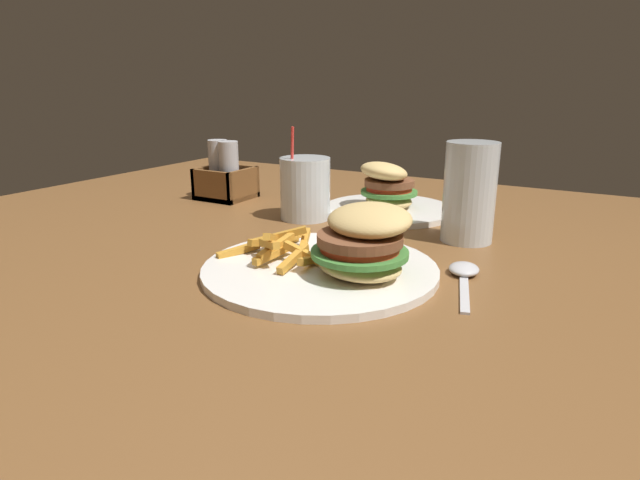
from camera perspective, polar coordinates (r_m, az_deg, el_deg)
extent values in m
cube|color=brown|center=(0.78, -4.91, -2.20)|extent=(1.41, 1.33, 0.03)
cylinder|color=brown|center=(1.71, -10.96, -4.74)|extent=(0.08, 0.08, 0.71)
cylinder|color=white|center=(0.68, 0.00, -3.14)|extent=(0.30, 0.30, 0.01)
ellipsoid|color=#DBB770|center=(0.64, 4.21, -2.68)|extent=(0.14, 0.13, 0.02)
cylinder|color=#428438|center=(0.64, 4.24, -1.38)|extent=(0.15, 0.15, 0.01)
cylinder|color=red|center=(0.64, 4.26, -0.74)|extent=(0.12, 0.12, 0.01)
cylinder|color=brown|center=(0.63, 4.28, 0.13)|extent=(0.13, 0.13, 0.01)
ellipsoid|color=#DBB770|center=(0.64, 5.25, 2.20)|extent=(0.14, 0.13, 0.04)
cube|color=gold|center=(0.69, -4.70, -0.69)|extent=(0.01, 0.07, 0.02)
cube|color=gold|center=(0.76, -4.37, -0.05)|extent=(0.04, 0.05, 0.01)
cube|color=gold|center=(0.75, -3.86, -0.04)|extent=(0.02, 0.07, 0.01)
cube|color=gold|center=(0.69, -5.21, 0.16)|extent=(0.04, 0.08, 0.04)
cube|color=gold|center=(0.67, -2.86, -2.00)|extent=(0.01, 0.07, 0.02)
cube|color=gold|center=(0.72, -1.81, -0.79)|extent=(0.04, 0.08, 0.04)
cube|color=gold|center=(0.68, -5.47, -0.39)|extent=(0.06, 0.05, 0.02)
cube|color=gold|center=(0.75, -5.04, -0.23)|extent=(0.02, 0.09, 0.03)
cube|color=gold|center=(0.69, -4.96, -1.44)|extent=(0.02, 0.07, 0.01)
cube|color=gold|center=(0.72, -4.29, 0.44)|extent=(0.07, 0.05, 0.03)
cube|color=gold|center=(0.68, -0.76, -2.06)|extent=(0.02, 0.08, 0.02)
cube|color=gold|center=(0.75, -4.69, 0.03)|extent=(0.03, 0.07, 0.03)
cube|color=gold|center=(0.72, -8.72, -1.11)|extent=(0.03, 0.06, 0.01)
cube|color=gold|center=(0.67, -0.79, -1.92)|extent=(0.08, 0.01, 0.03)
cylinder|color=silver|center=(0.82, 15.66, 4.90)|extent=(0.08, 0.08, 0.15)
cylinder|color=#B26B19|center=(0.83, 15.60, 4.19)|extent=(0.07, 0.07, 0.13)
cylinder|color=silver|center=(0.93, -1.59, 5.52)|extent=(0.09, 0.09, 0.11)
cylinder|color=yellow|center=(0.93, -1.59, 4.80)|extent=(0.08, 0.08, 0.08)
cylinder|color=red|center=(0.92, -3.03, 7.05)|extent=(0.02, 0.02, 0.16)
ellipsoid|color=silver|center=(0.70, 15.11, -3.00)|extent=(0.05, 0.06, 0.01)
cube|color=silver|center=(0.63, 15.15, -5.61)|extent=(0.04, 0.11, 0.00)
cylinder|color=white|center=(0.99, 7.30, 3.22)|extent=(0.24, 0.24, 0.01)
ellipsoid|color=#DBB770|center=(0.99, 7.33, 4.19)|extent=(0.13, 0.12, 0.02)
cylinder|color=#428438|center=(0.98, 7.37, 5.07)|extent=(0.14, 0.14, 0.01)
cylinder|color=red|center=(0.98, 7.38, 5.50)|extent=(0.12, 0.12, 0.01)
cylinder|color=brown|center=(0.98, 7.41, 6.08)|extent=(0.13, 0.13, 0.01)
ellipsoid|color=#DBB770|center=(0.97, 6.82, 7.30)|extent=(0.13, 0.13, 0.04)
cube|color=brown|center=(1.12, -9.95, 4.66)|extent=(0.10, 0.10, 0.01)
cube|color=brown|center=(1.14, -11.78, 6.17)|extent=(0.01, 0.10, 0.06)
cube|color=brown|center=(1.08, -8.16, 5.81)|extent=(0.01, 0.10, 0.06)
cube|color=brown|center=(1.08, -11.52, 5.58)|extent=(0.10, 0.01, 0.06)
cube|color=brown|center=(1.14, -8.60, 6.39)|extent=(0.10, 0.01, 0.06)
cylinder|color=#B2B2B7|center=(1.12, -10.77, 7.70)|extent=(0.04, 0.04, 0.11)
cylinder|color=#B2B2B7|center=(1.09, -9.66, 7.52)|extent=(0.04, 0.04, 0.11)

